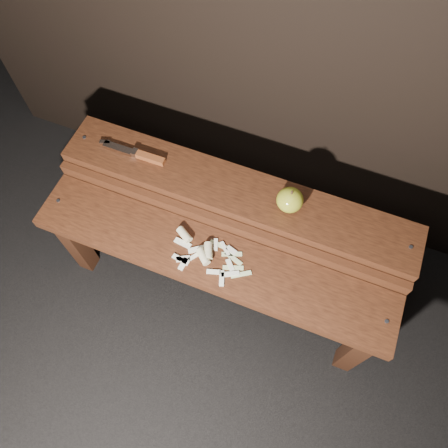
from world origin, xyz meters
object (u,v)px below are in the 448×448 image
at_px(bench_front_tier, 210,268).
at_px(knife, 142,155).
at_px(bench_rear_tier, 235,203).
at_px(apple, 290,200).

distance_m(bench_front_tier, knife, 0.44).
bearing_deg(knife, bench_front_tier, -34.48).
relative_size(bench_rear_tier, knife, 4.93).
relative_size(apple, knife, 0.36).
distance_m(bench_rear_tier, apple, 0.21).
xyz_separation_m(bench_rear_tier, knife, (-0.34, 0.00, 0.10)).
height_order(bench_front_tier, knife, knife).
bearing_deg(bench_front_tier, knife, 145.52).
bearing_deg(bench_rear_tier, bench_front_tier, -90.00).
bearing_deg(knife, apple, -0.05).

